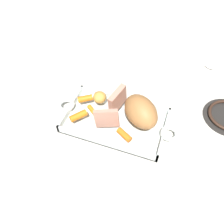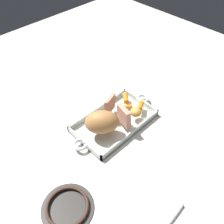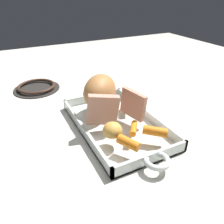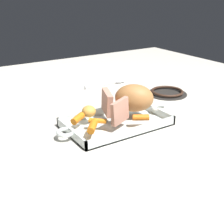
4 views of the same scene
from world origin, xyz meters
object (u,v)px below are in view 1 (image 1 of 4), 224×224
roasting_dish (115,121)px  baby_carrot_northeast (85,99)px  pork_roast (141,112)px  baby_carrot_long (78,116)px  potato_near_roast (100,97)px  serving_spoon (201,63)px  baby_carrot_center_right (93,112)px  roast_slice_thin (117,99)px  roast_slice_thick (107,118)px  baby_carrot_southeast (124,135)px

roasting_dish → baby_carrot_northeast: bearing=-16.0°
pork_roast → baby_carrot_long: (0.20, 0.06, -0.04)m
potato_near_roast → serving_spoon: bearing=-131.6°
roasting_dish → serving_spoon: size_ratio=1.87×
baby_carrot_northeast → serving_spoon: baby_carrot_northeast is taller
baby_carrot_northeast → baby_carrot_center_right: baby_carrot_northeast is taller
roasting_dish → potato_near_roast: 0.10m
baby_carrot_northeast → roast_slice_thin: bearing=-175.5°
roasting_dish → potato_near_roast: (0.08, -0.05, 0.04)m
roast_slice_thick → baby_carrot_long: bearing=0.9°
baby_carrot_southeast → baby_carrot_northeast: bearing=-29.7°
pork_roast → baby_carrot_center_right: 0.17m
baby_carrot_center_right → baby_carrot_southeast: 0.15m
roast_slice_thick → potato_near_roast: roast_slice_thick is taller
roast_slice_thin → baby_carrot_center_right: bearing=37.5°
baby_carrot_southeast → serving_spoon: 0.54m
baby_carrot_long → roast_slice_thick: bearing=-179.1°
roasting_dish → baby_carrot_northeast: size_ratio=8.32×
baby_carrot_northeast → potato_near_roast: potato_near_roast is taller
potato_near_roast → serving_spoon: (-0.33, -0.37, -0.04)m
roast_slice_thin → baby_carrot_long: size_ratio=1.35×
roast_slice_thin → roast_slice_thick: size_ratio=1.04×
roast_slice_thin → serving_spoon: roast_slice_thin is taller
roast_slice_thick → baby_carrot_northeast: bearing=-35.4°
serving_spoon → roast_slice_thick: bearing=-122.3°
pork_roast → potato_near_roast: pork_roast is taller
baby_carrot_northeast → baby_carrot_long: 0.08m
roast_slice_thick → serving_spoon: (-0.27, -0.47, -0.06)m
baby_carrot_northeast → baby_carrot_center_right: bearing=137.8°
baby_carrot_northeast → baby_carrot_center_right: 0.07m
baby_carrot_southeast → potato_near_roast: size_ratio=1.11×
baby_carrot_center_right → baby_carrot_southeast: baby_carrot_southeast is taller
roast_slice_thin → baby_carrot_center_right: (0.07, 0.05, -0.03)m
roast_slice_thick → serving_spoon: size_ratio=0.33×
pork_roast → roast_slice_thick: (0.10, 0.06, -0.01)m
roast_slice_thin → serving_spoon: 0.47m
roast_slice_thick → potato_near_roast: (0.06, -0.10, -0.02)m
baby_carrot_center_right → baby_carrot_long: bearing=43.0°
baby_carrot_center_right → potato_near_roast: bearing=-90.9°
baby_carrot_center_right → potato_near_roast: potato_near_roast is taller
baby_carrot_northeast → roast_slice_thick: bearing=144.6°
pork_roast → roast_slice_thin: 0.10m
serving_spoon → baby_carrot_northeast: bearing=-137.0°
roast_slice_thin → baby_carrot_northeast: bearing=4.5°
baby_carrot_long → potato_near_roast: bearing=-112.7°
roast_slice_thick → baby_carrot_center_right: size_ratio=1.35×
serving_spoon → potato_near_roast: bearing=-134.1°
baby_carrot_center_right → serving_spoon: size_ratio=0.25×
pork_roast → roast_slice_thick: size_ratio=1.75×
baby_carrot_northeast → baby_carrot_center_right: (-0.05, 0.05, -0.00)m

